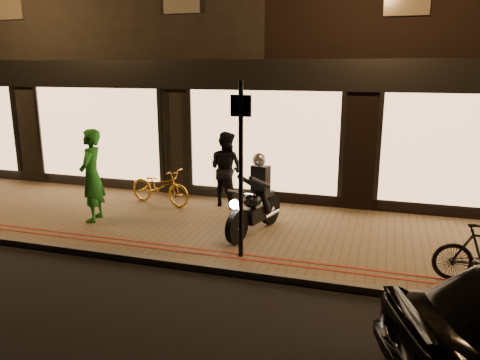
{
  "coord_description": "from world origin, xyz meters",
  "views": [
    {
      "loc": [
        2.77,
        -6.69,
        3.34
      ],
      "look_at": [
        0.02,
        2.09,
        1.1
      ],
      "focal_mm": 35.0,
      "sensor_mm": 36.0,
      "label": 1
    }
  ],
  "objects_px": {
    "motorcycle": "(256,203)",
    "bicycle_gold": "(160,186)",
    "sign_post": "(241,162)",
    "person_green": "(92,176)"
  },
  "relations": [
    {
      "from": "sign_post",
      "to": "bicycle_gold",
      "type": "relative_size",
      "value": 1.79
    },
    {
      "from": "motorcycle",
      "to": "bicycle_gold",
      "type": "xyz_separation_m",
      "value": [
        -2.71,
        1.22,
        -0.18
      ]
    },
    {
      "from": "motorcycle",
      "to": "sign_post",
      "type": "xyz_separation_m",
      "value": [
        0.07,
        -1.23,
        1.06
      ]
    },
    {
      "from": "sign_post",
      "to": "bicycle_gold",
      "type": "xyz_separation_m",
      "value": [
        -2.78,
        2.45,
        -1.24
      ]
    },
    {
      "from": "motorcycle",
      "to": "bicycle_gold",
      "type": "distance_m",
      "value": 2.97
    },
    {
      "from": "bicycle_gold",
      "to": "person_green",
      "type": "distance_m",
      "value": 1.8
    },
    {
      "from": "sign_post",
      "to": "person_green",
      "type": "height_order",
      "value": "sign_post"
    },
    {
      "from": "motorcycle",
      "to": "person_green",
      "type": "height_order",
      "value": "person_green"
    },
    {
      "from": "bicycle_gold",
      "to": "person_green",
      "type": "xyz_separation_m",
      "value": [
        -0.8,
        -1.51,
        0.54
      ]
    },
    {
      "from": "bicycle_gold",
      "to": "person_green",
      "type": "relative_size",
      "value": 0.85
    }
  ]
}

